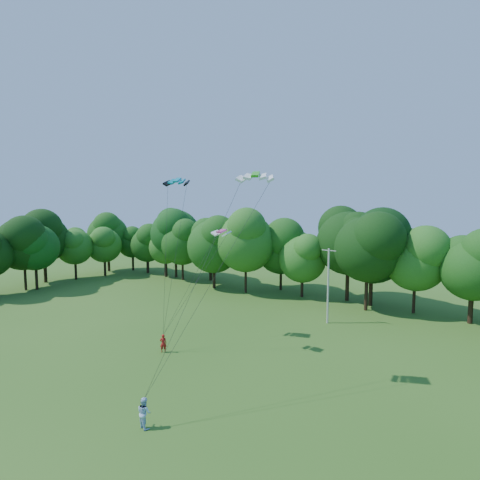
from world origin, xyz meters
The scene contains 10 objects.
ground centered at (0.00, 0.00, 0.00)m, with size 160.00×160.00×0.00m, color #2E5D19.
utility_pole centered at (4.02, 27.02, 4.37)m, with size 1.70×0.28×8.52m.
kite_flyer_left centered at (-5.17, 10.49, 0.84)m, with size 0.61×0.40×1.68m, color #B01816.
kite_flyer_right centered at (2.37, 1.65, 0.94)m, with size 0.91×0.71×1.87m, color #B3D3F9.
kite_teal centered at (-6.98, 14.52, 15.81)m, with size 2.73×1.91×0.56m.
kite_green centered at (4.66, 10.50, 15.56)m, with size 2.92×2.20×0.53m.
kite_pink centered at (-1.16, 14.04, 11.02)m, with size 1.81×0.91×0.33m.
tree_back_west centered at (-29.30, 37.11, 9.05)m, with size 9.96×9.96×14.49m.
tree_back_center centered at (5.98, 37.36, 9.00)m, with size 9.91×9.91×14.42m.
tree_flank_west centered at (-40.35, 17.18, 7.25)m, with size 7.98×7.98×11.61m.
Camera 1 is at (19.20, -12.74, 13.35)m, focal length 28.00 mm.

